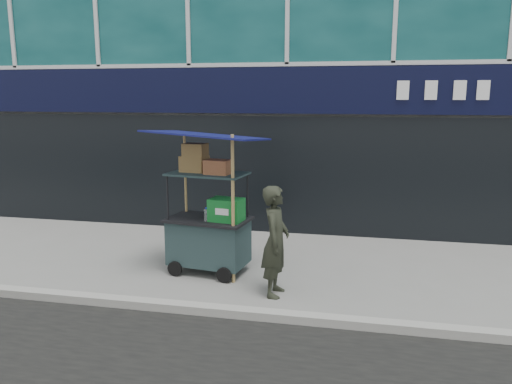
# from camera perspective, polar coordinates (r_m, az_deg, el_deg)

# --- Properties ---
(ground) EXTENTS (80.00, 80.00, 0.00)m
(ground) POSITION_cam_1_polar(r_m,az_deg,el_deg) (6.82, -1.67, -13.38)
(ground) COLOR gray
(ground) RESTS_ON ground
(curb) EXTENTS (80.00, 0.18, 0.12)m
(curb) POSITION_cam_1_polar(r_m,az_deg,el_deg) (6.61, -2.09, -13.60)
(curb) COLOR #97978F
(curb) RESTS_ON ground
(vendor_cart) EXTENTS (1.85, 1.43, 2.31)m
(vendor_cart) POSITION_cam_1_polar(r_m,az_deg,el_deg) (7.97, -5.36, -3.60)
(vendor_cart) COLOR #1A2D2D
(vendor_cart) RESTS_ON ground
(vendor_man) EXTENTS (0.40, 0.59, 1.59)m
(vendor_man) POSITION_cam_1_polar(r_m,az_deg,el_deg) (7.05, 2.25, -5.63)
(vendor_man) COLOR #24281D
(vendor_man) RESTS_ON ground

